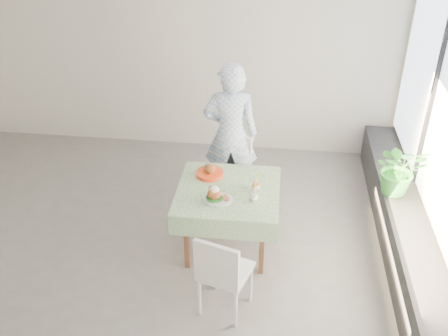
# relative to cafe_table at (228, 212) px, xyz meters

# --- Properties ---
(floor) EXTENTS (6.00, 6.00, 0.00)m
(floor) POSITION_rel_cafe_table_xyz_m (-0.94, -0.17, -0.46)
(floor) COLOR #64625F
(floor) RESTS_ON ground
(wall_back) EXTENTS (6.00, 0.02, 2.80)m
(wall_back) POSITION_rel_cafe_table_xyz_m (-0.94, 2.33, 0.94)
(wall_back) COLOR beige
(wall_back) RESTS_ON ground
(window_ledge) EXTENTS (0.40, 4.80, 0.50)m
(window_ledge) POSITION_rel_cafe_table_xyz_m (1.86, -0.17, -0.21)
(window_ledge) COLOR black
(window_ledge) RESTS_ON ground
(cafe_table) EXTENTS (1.05, 1.05, 0.74)m
(cafe_table) POSITION_rel_cafe_table_xyz_m (0.00, 0.00, 0.00)
(cafe_table) COLOR brown
(cafe_table) RESTS_ON ground
(chair_far) EXTENTS (0.54, 0.54, 0.86)m
(chair_far) POSITION_rel_cafe_table_xyz_m (-0.09, 0.86, -0.19)
(chair_far) COLOR white
(chair_far) RESTS_ON ground
(chair_near) EXTENTS (0.52, 0.52, 0.89)m
(chair_near) POSITION_rel_cafe_table_xyz_m (0.08, -0.91, -0.19)
(chair_near) COLOR white
(chair_near) RESTS_ON ground
(diner) EXTENTS (0.68, 0.48, 1.77)m
(diner) POSITION_rel_cafe_table_xyz_m (-0.09, 0.95, 0.42)
(diner) COLOR #86A9D6
(diner) RESTS_ON ground
(main_dish) EXTENTS (0.30, 0.30, 0.16)m
(main_dish) POSITION_rel_cafe_table_xyz_m (-0.10, -0.20, 0.33)
(main_dish) COLOR white
(main_dish) RESTS_ON cafe_table
(juice_cup_orange) EXTENTS (0.08, 0.08, 0.24)m
(juice_cup_orange) POSITION_rel_cafe_table_xyz_m (0.28, 0.02, 0.34)
(juice_cup_orange) COLOR white
(juice_cup_orange) RESTS_ON cafe_table
(juice_cup_lemonade) EXTENTS (0.09, 0.09, 0.25)m
(juice_cup_lemonade) POSITION_rel_cafe_table_xyz_m (0.28, -0.17, 0.34)
(juice_cup_lemonade) COLOR white
(juice_cup_lemonade) RESTS_ON cafe_table
(second_dish) EXTENTS (0.29, 0.29, 0.14)m
(second_dish) POSITION_rel_cafe_table_xyz_m (-0.23, 0.25, 0.32)
(second_dish) COLOR red
(second_dish) RESTS_ON cafe_table
(potted_plant) EXTENTS (0.59, 0.52, 0.60)m
(potted_plant) POSITION_rel_cafe_table_xyz_m (1.79, 0.55, 0.34)
(potted_plant) COLOR #2A8030
(potted_plant) RESTS_ON window_ledge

